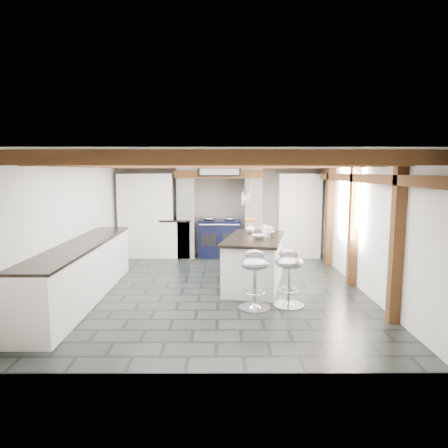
{
  "coord_description": "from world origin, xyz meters",
  "views": [
    {
      "loc": [
        0.08,
        -6.87,
        2.08
      ],
      "look_at": [
        0.1,
        0.4,
        1.1
      ],
      "focal_mm": 32.0,
      "sensor_mm": 36.0,
      "label": 1
    }
  ],
  "objects_px": {
    "range_cooker": "(220,237)",
    "kitchen_island": "(254,261)",
    "bar_stool_far": "(255,273)",
    "bar_stool_near": "(289,272)"
  },
  "relations": [
    {
      "from": "range_cooker",
      "to": "kitchen_island",
      "type": "bearing_deg",
      "value": -75.68
    },
    {
      "from": "range_cooker",
      "to": "kitchen_island",
      "type": "distance_m",
      "value": 2.61
    },
    {
      "from": "range_cooker",
      "to": "bar_stool_far",
      "type": "distance_m",
      "value": 3.78
    },
    {
      "from": "kitchen_island",
      "to": "bar_stool_far",
      "type": "xyz_separation_m",
      "value": [
        -0.09,
        -1.21,
        0.09
      ]
    },
    {
      "from": "kitchen_island",
      "to": "bar_stool_far",
      "type": "relative_size",
      "value": 2.21
    },
    {
      "from": "kitchen_island",
      "to": "bar_stool_near",
      "type": "distance_m",
      "value": 1.19
    },
    {
      "from": "kitchen_island",
      "to": "range_cooker",
      "type": "bearing_deg",
      "value": 116.55
    },
    {
      "from": "range_cooker",
      "to": "bar_stool_far",
      "type": "relative_size",
      "value": 1.12
    },
    {
      "from": "kitchen_island",
      "to": "bar_stool_near",
      "type": "bearing_deg",
      "value": -55.66
    },
    {
      "from": "bar_stool_near",
      "to": "bar_stool_far",
      "type": "xyz_separation_m",
      "value": [
        -0.53,
        -0.11,
        0.01
      ]
    }
  ]
}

